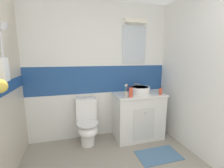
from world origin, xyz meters
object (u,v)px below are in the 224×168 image
(toothbrush_cup, at_px, (126,94))
(shampoo_bottle_tall, at_px, (131,92))
(soap_dispenser, at_px, (161,91))
(sink_basin, at_px, (140,90))
(toilet, at_px, (87,123))

(toothbrush_cup, height_order, shampoo_bottle_tall, toothbrush_cup)
(soap_dispenser, distance_m, shampoo_bottle_tall, 0.58)
(sink_basin, xyz_separation_m, soap_dispenser, (0.30, -0.22, -0.00))
(soap_dispenser, bearing_deg, shampoo_bottle_tall, -178.92)
(sink_basin, relative_size, toothbrush_cup, 1.86)
(toilet, distance_m, soap_dispenser, 1.42)
(toilet, bearing_deg, toothbrush_cup, -17.35)
(toilet, xyz_separation_m, soap_dispenser, (1.30, -0.20, 0.54))
(toilet, distance_m, toothbrush_cup, 0.86)
(toothbrush_cup, relative_size, soap_dispenser, 1.45)
(sink_basin, distance_m, toothbrush_cup, 0.42)
(sink_basin, distance_m, soap_dispenser, 0.37)
(toothbrush_cup, bearing_deg, toilet, 162.65)
(toilet, height_order, shampoo_bottle_tall, shampoo_bottle_tall)
(toothbrush_cup, xyz_separation_m, shampoo_bottle_tall, (0.09, -0.01, 0.03))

